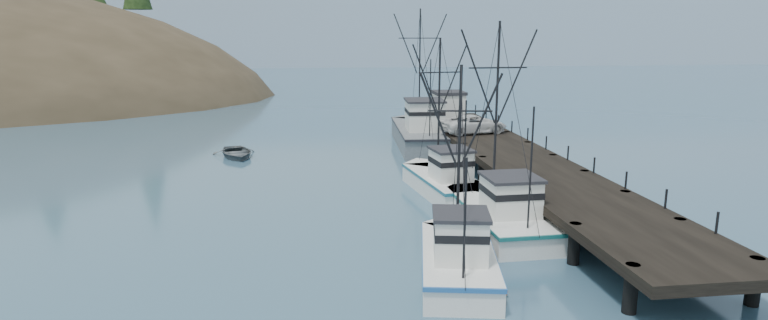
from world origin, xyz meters
TOP-DOWN VIEW (x-y plane):
  - ground at (0.00, 0.00)m, footprint 400.00×400.00m
  - pier at (14.00, 16.00)m, footprint 6.00×44.00m
  - distant_ridge at (10.00, 170.00)m, footprint 360.00×40.00m
  - distant_ridge_far at (-40.00, 185.00)m, footprint 180.00×25.00m
  - moored_sailboats at (-35.90, 59.15)m, footprint 17.67×13.01m
  - trawler_near at (9.64, 6.74)m, footprint 4.07×11.42m
  - trawler_mid at (5.71, 0.52)m, footprint 4.59×9.53m
  - trawler_far at (8.13, 14.15)m, footprint 4.50×10.27m
  - work_vessel at (9.86, 31.00)m, footprint 5.37×15.60m
  - pier_shed at (13.21, 34.00)m, footprint 3.00×3.20m
  - pickup_truck at (13.43, 25.57)m, footprint 6.21×3.86m
  - motorboat at (-6.96, 27.74)m, footprint 4.91×5.97m

SIDE VIEW (x-z plane):
  - ground at x=0.00m, z-range 0.00..0.00m
  - distant_ridge at x=10.00m, z-range -13.00..13.00m
  - distant_ridge_far at x=-40.00m, z-range -9.00..9.00m
  - motorboat at x=-6.96m, z-range -0.54..0.54m
  - moored_sailboats at x=-35.90m, z-range -2.84..3.51m
  - trawler_mid at x=5.71m, z-range -4.00..5.63m
  - trawler_near at x=9.64m, z-range -4.96..6.60m
  - trawler_far at x=8.13m, z-range -4.47..6.11m
  - work_vessel at x=9.86m, z-range -5.29..7.75m
  - pier at x=14.00m, z-range 0.69..2.69m
  - pickup_truck at x=13.43m, z-range 2.00..3.60m
  - pier_shed at x=13.21m, z-range 2.02..4.82m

